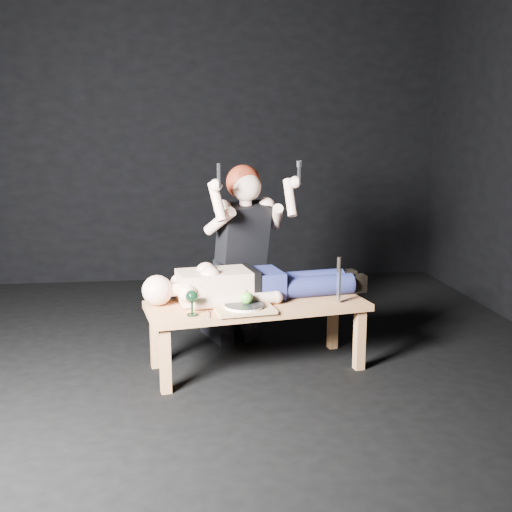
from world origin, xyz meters
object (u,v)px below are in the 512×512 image
Objects in this scene: carving_knife at (339,280)px; goblet at (192,303)px; lying_man at (257,279)px; serving_tray at (244,309)px; kneeling_woman at (238,253)px; table at (257,336)px.

goblet is at bearing 180.00° from carving_knife.
lying_man is 0.34m from serving_tray.
kneeling_woman reaches higher than serving_tray.
lying_man is 0.57m from goblet.
serving_tray is 1.19× the size of carving_knife.
goblet reaches higher than serving_tray.
carving_knife is (0.95, 0.17, 0.07)m from goblet.
lying_man is at bearing 67.55° from serving_tray.
kneeling_woman is 0.84m from goblet.
lying_man is 8.52× the size of goblet.
kneeling_woman is 4.48× the size of carving_knife.
table is 9.02× the size of goblet.
serving_tray is (-0.10, -0.17, 0.24)m from table.
serving_tray is at bearing -131.04° from table.
kneeling_woman is at bearing 64.82° from goblet.
serving_tray is 2.28× the size of goblet.
table is at bearing 58.89° from serving_tray.
carving_knife is at bearing 9.40° from serving_tray.
table is 0.37m from lying_man.
goblet is (-0.42, -0.23, 0.30)m from table.
lying_man is at bearing -96.08° from kneeling_woman.
table is 0.57m from goblet.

